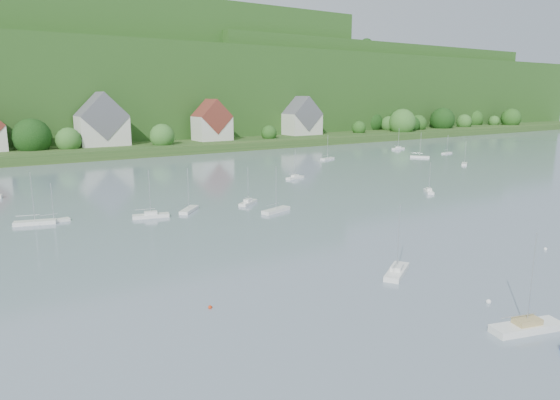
% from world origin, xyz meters
% --- Properties ---
extents(far_shore_strip, '(600.00, 60.00, 3.00)m').
position_xyz_m(far_shore_strip, '(0.00, 200.00, 1.50)').
color(far_shore_strip, '#284D1D').
rests_on(far_shore_strip, ground).
extents(forested_ridge, '(620.00, 181.22, 69.89)m').
position_xyz_m(forested_ridge, '(0.39, 268.57, 22.89)').
color(forested_ridge, '#174415').
rests_on(forested_ridge, ground).
extents(village_building_2, '(16.00, 11.44, 18.00)m').
position_xyz_m(village_building_2, '(5.00, 188.00, 10.27)').
color(village_building_2, silver).
rests_on(village_building_2, far_shore_strip).
extents(village_building_3, '(13.00, 10.40, 15.50)m').
position_xyz_m(village_building_3, '(45.00, 186.00, 9.43)').
color(village_building_3, silver).
rests_on(village_building_3, far_shore_strip).
extents(village_building_4, '(15.00, 10.40, 16.50)m').
position_xyz_m(village_building_4, '(90.00, 190.00, 9.59)').
color(village_building_4, silver).
rests_on(village_building_4, far_shore_strip).
extents(near_sailboat_2, '(6.71, 3.55, 8.72)m').
position_xyz_m(near_sailboat_2, '(1.03, 33.71, 0.46)').
color(near_sailboat_2, white).
rests_on(near_sailboat_2, ground).
extents(near_sailboat_3, '(5.92, 4.55, 8.02)m').
position_xyz_m(near_sailboat_3, '(1.97, 49.58, 0.43)').
color(near_sailboat_3, white).
rests_on(near_sailboat_3, ground).
extents(mooring_buoy_1, '(0.50, 0.50, 0.50)m').
position_xyz_m(mooring_buoy_1, '(3.54, 39.05, 0.00)').
color(mooring_buoy_1, white).
rests_on(mooring_buoy_1, ground).
extents(mooring_buoy_3, '(0.38, 0.38, 0.38)m').
position_xyz_m(mooring_buoy_3, '(-19.58, 52.80, 0.00)').
color(mooring_buoy_3, red).
rests_on(mooring_buoy_3, ground).
extents(mooring_buoy_4, '(0.44, 0.44, 0.44)m').
position_xyz_m(mooring_buoy_4, '(24.91, 45.37, 0.00)').
color(mooring_buoy_4, white).
rests_on(mooring_buoy_4, ground).
extents(far_sailboat_cluster, '(192.52, 66.83, 8.71)m').
position_xyz_m(far_sailboat_cluster, '(6.44, 112.57, 0.37)').
color(far_sailboat_cluster, white).
rests_on(far_sailboat_cluster, ground).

